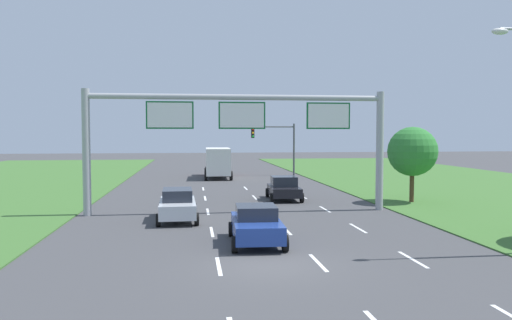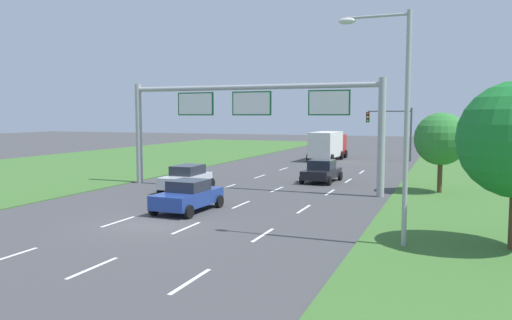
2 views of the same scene
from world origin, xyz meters
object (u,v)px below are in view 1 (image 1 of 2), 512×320
at_px(car_near_red, 256,225).
at_px(traffic_light_mast, 276,140).
at_px(car_lead_silver, 177,204).
at_px(roadside_tree_mid, 412,152).
at_px(car_mid_lane, 284,188).
at_px(box_truck, 218,161).
at_px(sign_gantry, 241,127).

height_order(car_near_red, traffic_light_mast, traffic_light_mast).
bearing_deg(car_lead_silver, roadside_tree_mid, 15.65).
height_order(car_lead_silver, traffic_light_mast, traffic_light_mast).
bearing_deg(car_lead_silver, car_mid_lane, 44.12).
bearing_deg(roadside_tree_mid, car_near_red, -137.49).
xyz_separation_m(car_mid_lane, box_truck, (-3.64, 17.62, 0.89)).
xyz_separation_m(car_mid_lane, traffic_light_mast, (2.79, 19.57, 3.08)).
bearing_deg(box_truck, sign_gantry, -88.16).
height_order(car_mid_lane, roadside_tree_mid, roadside_tree_mid).
xyz_separation_m(sign_gantry, traffic_light_mast, (6.25, 24.70, -1.06)).
xyz_separation_m(traffic_light_mast, roadside_tree_mid, (5.26, -22.08, -0.51)).
distance_m(box_truck, sign_gantry, 22.98).
height_order(car_lead_silver, car_mid_lane, car_lead_silver).
bearing_deg(car_lead_silver, sign_gantry, 28.49).
bearing_deg(car_mid_lane, box_truck, 104.54).
distance_m(box_truck, traffic_light_mast, 7.07).
bearing_deg(car_mid_lane, roadside_tree_mid, -14.43).
xyz_separation_m(box_truck, roadside_tree_mid, (11.69, -20.13, 1.69)).
bearing_deg(car_mid_lane, traffic_light_mast, 84.76).
distance_m(car_mid_lane, sign_gantry, 7.44).
xyz_separation_m(sign_gantry, roadside_tree_mid, (11.51, 2.62, -1.57)).
xyz_separation_m(box_truck, traffic_light_mast, (6.43, 1.95, 2.20)).
xyz_separation_m(car_mid_lane, roadside_tree_mid, (8.05, -2.51, 2.57)).
bearing_deg(roadside_tree_mid, sign_gantry, -167.19).
relative_size(car_near_red, roadside_tree_mid, 0.85).
xyz_separation_m(car_near_red, traffic_light_mast, (6.40, 32.77, 3.08)).
distance_m(car_lead_silver, box_truck, 25.04).
bearing_deg(car_lead_silver, box_truck, 80.70).
height_order(traffic_light_mast, roadside_tree_mid, traffic_light_mast).
bearing_deg(sign_gantry, car_mid_lane, 55.97).
height_order(car_lead_silver, sign_gantry, sign_gantry).
height_order(car_mid_lane, traffic_light_mast, traffic_light_mast).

